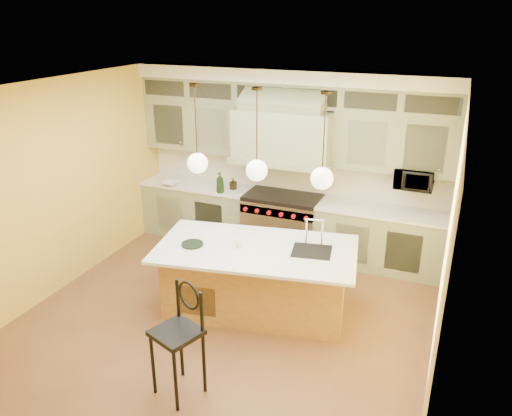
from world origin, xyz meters
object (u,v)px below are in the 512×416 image
at_px(counter_stool, 179,333).
at_px(microwave, 414,179).
at_px(range, 282,223).
at_px(kitchen_island, 257,277).

distance_m(counter_stool, microwave, 4.11).
height_order(range, microwave, microwave).
xyz_separation_m(kitchen_island, microwave, (1.66, 1.90, 0.98)).
relative_size(kitchen_island, counter_stool, 2.19).
bearing_deg(kitchen_island, range, 89.10).
bearing_deg(microwave, counter_stool, -116.41).
height_order(counter_stool, microwave, microwave).
height_order(range, kitchen_island, kitchen_island).
bearing_deg(range, microwave, 3.12).
xyz_separation_m(range, microwave, (1.95, 0.11, 0.96)).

